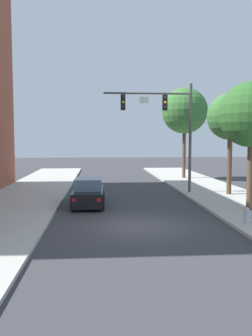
{
  "coord_description": "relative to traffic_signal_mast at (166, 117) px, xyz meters",
  "views": [
    {
      "loc": [
        -1.73,
        -15.35,
        3.81
      ],
      "look_at": [
        -0.03,
        7.07,
        2.0
      ],
      "focal_mm": 38.05,
      "sensor_mm": 36.0,
      "label": 1
    }
  ],
  "objects": [
    {
      "name": "ground_plane",
      "position": [
        -2.9,
        -9.06,
        -5.32
      ],
      "size": [
        120.0,
        120.0,
        0.0
      ],
      "primitive_type": "plane",
      "color": "#38383D"
    },
    {
      "name": "traffic_signal_mast",
      "position": [
        0.0,
        0.0,
        0.0
      ],
      "size": [
        6.11,
        0.38,
        7.5
      ],
      "color": "#514C47",
      "rests_on": "sidewalk_right"
    },
    {
      "name": "car_lead_black",
      "position": [
        -5.26,
        -4.04,
        -4.6
      ],
      "size": [
        1.9,
        4.27,
        1.6
      ],
      "color": "black",
      "rests_on": "ground"
    },
    {
      "name": "fire_hydrant",
      "position": [
        1.75,
        -9.65,
        -4.81
      ],
      "size": [
        0.48,
        0.24,
        0.72
      ],
      "color": "#B2B2B7",
      "rests_on": "sidewalk_right"
    },
    {
      "name": "street_tree_nearest",
      "position": [
        3.18,
        -6.6,
        -0.26
      ],
      "size": [
        3.37,
        3.37,
        6.62
      ],
      "color": "brown",
      "rests_on": "sidewalk_right"
    },
    {
      "name": "street_tree_second",
      "position": [
        4.06,
        -1.3,
        -0.04
      ],
      "size": [
        3.1,
        3.1,
        6.72
      ],
      "color": "brown",
      "rests_on": "sidewalk_right"
    },
    {
      "name": "street_tree_third",
      "position": [
        3.45,
        8.96,
        1.17
      ],
      "size": [
        4.32,
        4.32,
        8.52
      ],
      "color": "brown",
      "rests_on": "sidewalk_right"
    }
  ]
}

